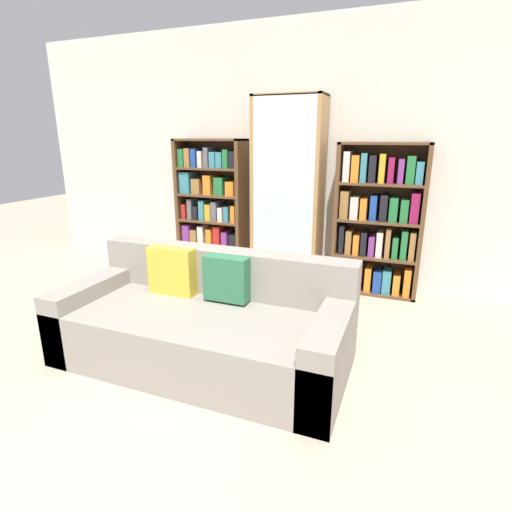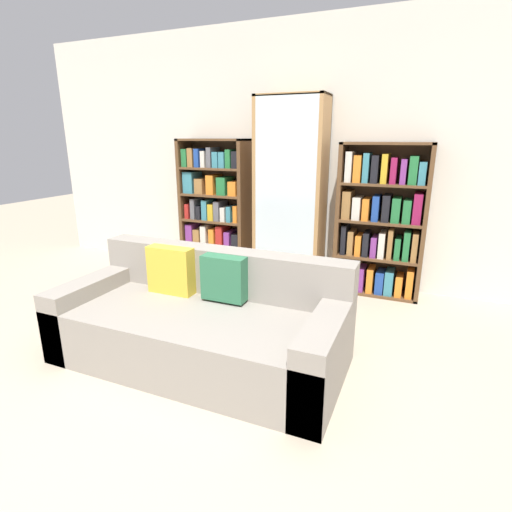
# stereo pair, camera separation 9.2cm
# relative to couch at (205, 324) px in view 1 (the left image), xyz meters

# --- Properties ---
(ground_plane) EXTENTS (16.00, 16.00, 0.00)m
(ground_plane) POSITION_rel_couch_xyz_m (0.04, -0.70, -0.27)
(ground_plane) COLOR tan
(wall_back) EXTENTS (6.61, 0.06, 2.70)m
(wall_back) POSITION_rel_couch_xyz_m (0.04, 2.01, 1.08)
(wall_back) COLOR silver
(wall_back) RESTS_ON ground
(couch) EXTENTS (2.01, 0.93, 0.76)m
(couch) POSITION_rel_couch_xyz_m (0.00, 0.00, 0.00)
(couch) COLOR gray
(couch) RESTS_ON ground
(bookshelf_left) EXTENTS (0.80, 0.32, 1.53)m
(bookshelf_left) POSITION_rel_couch_xyz_m (-0.88, 1.81, 0.48)
(bookshelf_left) COLOR brown
(bookshelf_left) RESTS_ON ground
(display_cabinet) EXTENTS (0.72, 0.36, 1.95)m
(display_cabinet) POSITION_rel_couch_xyz_m (0.05, 1.79, 0.71)
(display_cabinet) COLOR #AD7F4C
(display_cabinet) RESTS_ON ground
(bookshelf_right) EXTENTS (0.85, 0.32, 1.50)m
(bookshelf_right) POSITION_rel_couch_xyz_m (0.99, 1.81, 0.47)
(bookshelf_right) COLOR brown
(bookshelf_right) RESTS_ON ground
(wine_bottle) EXTENTS (0.08, 0.08, 0.40)m
(wine_bottle) POSITION_rel_couch_xyz_m (0.56, 0.97, -0.10)
(wine_bottle) COLOR black
(wine_bottle) RESTS_ON ground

